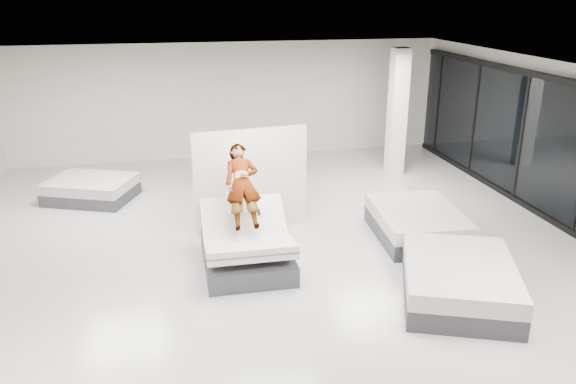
{
  "coord_description": "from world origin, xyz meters",
  "views": [
    {
      "loc": [
        -1.67,
        -8.64,
        4.53
      ],
      "look_at": [
        0.39,
        0.91,
        1.0
      ],
      "focal_mm": 35.0,
      "sensor_mm": 36.0,
      "label": 1
    }
  ],
  "objects_px": {
    "remote": "(259,212)",
    "flat_bed_right_near": "(459,281)",
    "hero_bed": "(246,246)",
    "column": "(397,112)",
    "flat_bed_left_far": "(91,189)",
    "flat_bed_right_far": "(417,223)",
    "person": "(243,195)",
    "divider_panel": "(251,180)"
  },
  "relations": [
    {
      "from": "flat_bed_right_far",
      "to": "divider_panel",
      "type": "bearing_deg",
      "value": 160.9
    },
    {
      "from": "hero_bed",
      "to": "divider_panel",
      "type": "distance_m",
      "value": 1.72
    },
    {
      "from": "hero_bed",
      "to": "person",
      "type": "distance_m",
      "value": 0.88
    },
    {
      "from": "person",
      "to": "remote",
      "type": "bearing_deg",
      "value": -57.85
    },
    {
      "from": "remote",
      "to": "flat_bed_left_far",
      "type": "xyz_separation_m",
      "value": [
        -3.22,
        4.03,
        -0.75
      ]
    },
    {
      "from": "flat_bed_right_far",
      "to": "column",
      "type": "height_order",
      "value": "column"
    },
    {
      "from": "divider_panel",
      "to": "column",
      "type": "xyz_separation_m",
      "value": [
        4.19,
        2.87,
        0.57
      ]
    },
    {
      "from": "person",
      "to": "column",
      "type": "distance_m",
      "value": 6.12
    },
    {
      "from": "hero_bed",
      "to": "remote",
      "type": "xyz_separation_m",
      "value": [
        0.22,
        -0.04,
        0.63
      ]
    },
    {
      "from": "flat_bed_right_near",
      "to": "flat_bed_left_far",
      "type": "distance_m",
      "value": 8.36
    },
    {
      "from": "flat_bed_right_near",
      "to": "column",
      "type": "relative_size",
      "value": 0.82
    },
    {
      "from": "flat_bed_right_near",
      "to": "flat_bed_left_far",
      "type": "relative_size",
      "value": 1.2
    },
    {
      "from": "person",
      "to": "divider_panel",
      "type": "relative_size",
      "value": 0.73
    },
    {
      "from": "remote",
      "to": "flat_bed_right_near",
      "type": "relative_size",
      "value": 0.05
    },
    {
      "from": "flat_bed_right_far",
      "to": "column",
      "type": "relative_size",
      "value": 0.68
    },
    {
      "from": "divider_panel",
      "to": "flat_bed_left_far",
      "type": "relative_size",
      "value": 1.03
    },
    {
      "from": "remote",
      "to": "flat_bed_right_near",
      "type": "distance_m",
      "value": 3.39
    },
    {
      "from": "person",
      "to": "divider_panel",
      "type": "distance_m",
      "value": 1.29
    },
    {
      "from": "hero_bed",
      "to": "divider_panel",
      "type": "bearing_deg",
      "value": 77.86
    },
    {
      "from": "flat_bed_right_near",
      "to": "person",
      "type": "bearing_deg",
      "value": 145.55
    },
    {
      "from": "hero_bed",
      "to": "flat_bed_right_far",
      "type": "distance_m",
      "value": 3.43
    },
    {
      "from": "hero_bed",
      "to": "remote",
      "type": "bearing_deg",
      "value": -10.26
    },
    {
      "from": "hero_bed",
      "to": "column",
      "type": "relative_size",
      "value": 0.61
    },
    {
      "from": "flat_bed_right_near",
      "to": "column",
      "type": "xyz_separation_m",
      "value": [
        1.47,
        6.2,
        1.3
      ]
    },
    {
      "from": "hero_bed",
      "to": "flat_bed_left_far",
      "type": "xyz_separation_m",
      "value": [
        -3.0,
        3.99,
        -0.11
      ]
    },
    {
      "from": "divider_panel",
      "to": "column",
      "type": "height_order",
      "value": "column"
    },
    {
      "from": "hero_bed",
      "to": "flat_bed_left_far",
      "type": "bearing_deg",
      "value": 126.94
    },
    {
      "from": "hero_bed",
      "to": "flat_bed_left_far",
      "type": "distance_m",
      "value": 4.99
    },
    {
      "from": "remote",
      "to": "flat_bed_right_far",
      "type": "xyz_separation_m",
      "value": [
        3.17,
        0.53,
        -0.71
      ]
    },
    {
      "from": "flat_bed_right_far",
      "to": "flat_bed_right_near",
      "type": "relative_size",
      "value": 0.83
    },
    {
      "from": "hero_bed",
      "to": "flat_bed_right_near",
      "type": "bearing_deg",
      "value": -30.25
    },
    {
      "from": "flat_bed_right_near",
      "to": "column",
      "type": "height_order",
      "value": "column"
    },
    {
      "from": "person",
      "to": "flat_bed_right_near",
      "type": "distance_m",
      "value": 3.8
    },
    {
      "from": "divider_panel",
      "to": "flat_bed_right_far",
      "type": "relative_size",
      "value": 1.04
    },
    {
      "from": "remote",
      "to": "divider_panel",
      "type": "height_order",
      "value": "divider_panel"
    },
    {
      "from": "flat_bed_left_far",
      "to": "person",
      "type": "bearing_deg",
      "value": -50.77
    },
    {
      "from": "flat_bed_left_far",
      "to": "flat_bed_right_far",
      "type": "bearing_deg",
      "value": -28.68
    },
    {
      "from": "hero_bed",
      "to": "flat_bed_right_far",
      "type": "xyz_separation_m",
      "value": [
        3.39,
        0.49,
        -0.08
      ]
    },
    {
      "from": "flat_bed_left_far",
      "to": "column",
      "type": "relative_size",
      "value": 0.68
    },
    {
      "from": "divider_panel",
      "to": "flat_bed_right_far",
      "type": "distance_m",
      "value": 3.32
    },
    {
      "from": "hero_bed",
      "to": "person",
      "type": "xyz_separation_m",
      "value": [
        0.0,
        0.31,
        0.83
      ]
    },
    {
      "from": "remote",
      "to": "flat_bed_right_near",
      "type": "xyz_separation_m",
      "value": [
        2.83,
        -1.74,
        -0.7
      ]
    }
  ]
}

